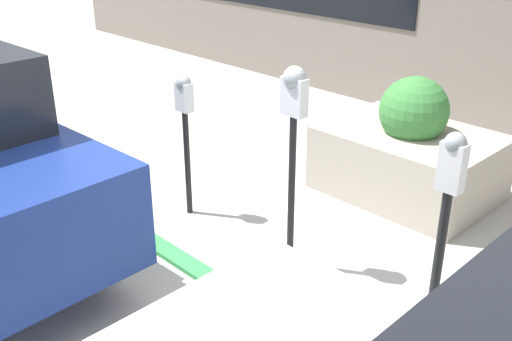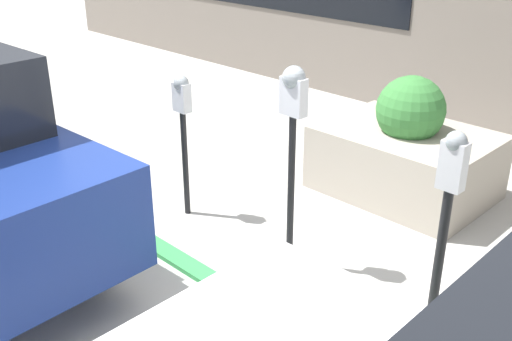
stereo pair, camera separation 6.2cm
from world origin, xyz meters
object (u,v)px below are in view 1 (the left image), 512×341
at_px(parking_meter_second, 293,118).
at_px(planter_box, 409,154).
at_px(parking_meter_middle, 185,115).
at_px(parking_meter_nearest, 446,206).

height_order(parking_meter_second, planter_box, parking_meter_second).
distance_m(parking_meter_second, parking_meter_middle, 1.26).
bearing_deg(parking_meter_second, parking_meter_middle, 0.84).
xyz_separation_m(parking_meter_middle, planter_box, (-1.16, -1.76, -0.53)).
bearing_deg(parking_meter_nearest, parking_meter_second, -0.86).
relative_size(parking_meter_second, parking_meter_middle, 1.23).
bearing_deg(parking_meter_nearest, planter_box, -53.45).
bearing_deg(planter_box, parking_meter_nearest, 126.55).
bearing_deg(planter_box, parking_meter_middle, 56.70).
relative_size(parking_meter_nearest, planter_box, 0.92).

